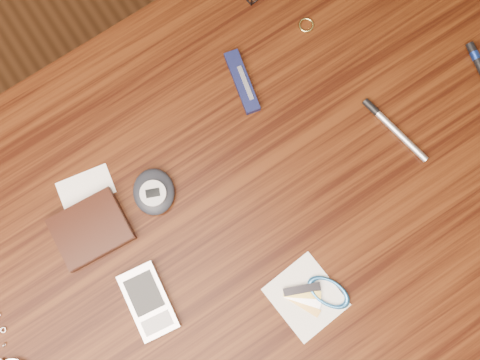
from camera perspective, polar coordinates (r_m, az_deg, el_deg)
The scene contains 9 objects.
ground at distance 1.60m, azimuth -0.26°, elevation -6.99°, with size 3.80×3.80×0.00m, color #472814.
desk at distance 0.95m, azimuth -0.44°, elevation -4.77°, with size 1.00×0.70×0.75m.
wallet_and_card at distance 0.87m, azimuth -13.98°, elevation -4.47°, with size 0.12×0.13×0.02m.
gold_ring at distance 0.94m, azimuth 6.29°, elevation 14.40°, with size 0.02×0.02×0.00m, color tan.
pda_phone at distance 0.85m, azimuth -8.69°, elevation -11.32°, with size 0.07×0.10×0.01m.
pedometer at distance 0.85m, azimuth -8.18°, elevation -1.12°, with size 0.08×0.09×0.03m.
notepad_keys at distance 0.85m, azimuth 7.34°, elevation -10.72°, with size 0.11×0.10×0.01m.
pocket_knife at distance 0.89m, azimuth 0.20°, elevation 9.29°, with size 0.04×0.10×0.01m.
silver_pen at distance 0.90m, azimuth 14.05°, elevation 5.05°, with size 0.03×0.12×0.01m.
Camera 1 is at (-0.04, -0.08, 1.60)m, focal length 45.00 mm.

